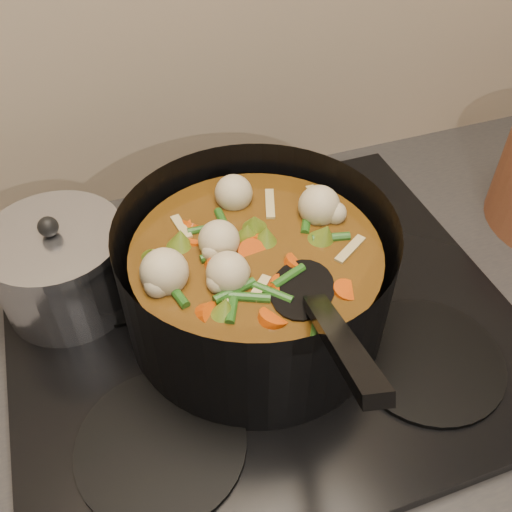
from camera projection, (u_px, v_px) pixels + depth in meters
name	position (u px, v px, depth m)	size (l,w,h in m)	color
counter	(260.00, 478.00, 1.06)	(2.64, 0.64, 0.91)	brown
stovetop	(262.00, 320.00, 0.73)	(0.62, 0.54, 0.03)	black
stockpot	(256.00, 279.00, 0.67)	(0.41, 0.48, 0.23)	black
saucepan	(62.00, 268.00, 0.70)	(0.17, 0.17, 0.14)	silver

